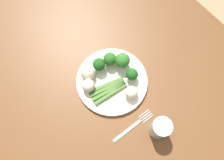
% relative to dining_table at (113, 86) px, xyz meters
% --- Properties ---
extents(ground_plane, '(6.00, 6.00, 0.02)m').
position_rel_dining_table_xyz_m(ground_plane, '(0.00, 0.00, -0.67)').
color(ground_plane, tan).
extents(dining_table, '(1.44, 1.02, 0.76)m').
position_rel_dining_table_xyz_m(dining_table, '(0.00, 0.00, 0.00)').
color(dining_table, brown).
rests_on(dining_table, ground_plane).
extents(plate, '(0.27, 0.27, 0.01)m').
position_rel_dining_table_xyz_m(plate, '(0.01, -0.01, 0.10)').
color(plate, silver).
rests_on(plate, dining_table).
extents(asparagus_bundle, '(0.07, 0.14, 0.01)m').
position_rel_dining_table_xyz_m(asparagus_bundle, '(0.03, -0.05, 0.11)').
color(asparagus_bundle, '#47752D').
rests_on(asparagus_bundle, plate).
extents(broccoli_front, '(0.06, 0.06, 0.07)m').
position_rel_dining_table_xyz_m(broccoli_front, '(-0.02, 0.06, 0.15)').
color(broccoli_front, '#609E3D').
rests_on(broccoli_front, plate).
extents(broccoli_left, '(0.04, 0.04, 0.05)m').
position_rel_dining_table_xyz_m(broccoli_left, '(0.04, 0.05, 0.14)').
color(broccoli_left, '#4C7F2B').
rests_on(broccoli_left, plate).
extents(broccoli_near_center, '(0.05, 0.05, 0.06)m').
position_rel_dining_table_xyz_m(broccoli_near_center, '(-0.05, 0.03, 0.14)').
color(broccoli_near_center, '#568E33').
rests_on(broccoli_near_center, plate).
extents(broccoli_back_right, '(0.05, 0.05, 0.06)m').
position_rel_dining_table_xyz_m(broccoli_back_right, '(-0.06, -0.02, 0.14)').
color(broccoli_back_right, '#4C7F2B').
rests_on(broccoli_back_right, plate).
extents(cauliflower_outer_edge, '(0.05, 0.05, 0.05)m').
position_rel_dining_table_xyz_m(cauliflower_outer_edge, '(-0.06, -0.07, 0.13)').
color(cauliflower_outer_edge, beige).
rests_on(cauliflower_outer_edge, plate).
extents(cauliflower_near_fork, '(0.05, 0.05, 0.05)m').
position_rel_dining_table_xyz_m(cauliflower_near_fork, '(0.09, 0.01, 0.13)').
color(cauliflower_near_fork, white).
rests_on(cauliflower_near_fork, plate).
extents(cauliflower_edge, '(0.05, 0.05, 0.05)m').
position_rel_dining_table_xyz_m(cauliflower_edge, '(-0.02, -0.10, 0.13)').
color(cauliflower_edge, silver).
rests_on(cauliflower_edge, plate).
extents(fork, '(0.03, 0.17, 0.00)m').
position_rel_dining_table_xyz_m(fork, '(0.18, -0.06, 0.09)').
color(fork, silver).
rests_on(fork, dining_table).
extents(water_glass, '(0.06, 0.06, 0.09)m').
position_rel_dining_table_xyz_m(water_glass, '(0.25, -0.00, 0.14)').
color(water_glass, silver).
rests_on(water_glass, dining_table).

